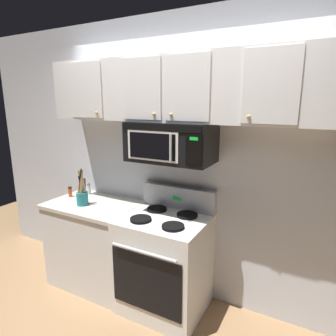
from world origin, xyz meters
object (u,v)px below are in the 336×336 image
utensil_crock_teal (82,195)px  over_range_microwave (171,142)px  stove_range (165,261)px  pepper_mill (84,185)px  spice_jar (70,192)px  salt_shaker (89,189)px

utensil_crock_teal → over_range_microwave: bearing=13.2°
stove_range → utensil_crock_teal: (-0.89, -0.09, 0.53)m
pepper_mill → utensil_crock_teal: bearing=-48.0°
pepper_mill → spice_jar: size_ratio=1.49×
salt_shaker → pepper_mill: (-0.09, 0.02, 0.03)m
salt_shaker → pepper_mill: bearing=166.8°
utensil_crock_teal → pepper_mill: utensil_crock_teal is taller
over_range_microwave → salt_shaker: 1.26m
spice_jar → utensil_crock_teal: bearing=-22.9°
stove_range → utensil_crock_teal: 1.05m
stove_range → utensil_crock_teal: size_ratio=2.90×
stove_range → pepper_mill: 1.31m
utensil_crock_teal → pepper_mill: size_ratio=2.31×
spice_jar → pepper_mill: bearing=84.5°
stove_range → pepper_mill: stove_range is taller
over_range_microwave → utensil_crock_teal: over_range_microwave is taller
pepper_mill → spice_jar: (-0.02, -0.19, -0.03)m
utensil_crock_teal → salt_shaker: utensil_crock_teal is taller
salt_shaker → spice_jar: 0.20m
stove_range → salt_shaker: (-1.09, 0.20, 0.49)m
stove_range → over_range_microwave: bearing=90.1°
stove_range → salt_shaker: stove_range is taller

